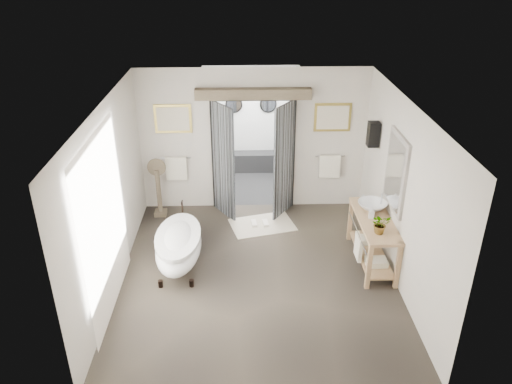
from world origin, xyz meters
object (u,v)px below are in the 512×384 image
vanity (372,237)px  basin (372,206)px  rug (262,225)px  clawfoot_tub (179,245)px

vanity → basin: (0.03, 0.28, 0.43)m
vanity → rug: size_ratio=1.33×
clawfoot_tub → rug: size_ratio=1.41×
clawfoot_tub → rug: clawfoot_tub is taller
vanity → rug: bearing=143.7°
rug → basin: 2.30m
clawfoot_tub → basin: basin is taller
clawfoot_tub → vanity: bearing=0.1°
clawfoot_tub → basin: 3.35m
rug → basin: basin is taller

